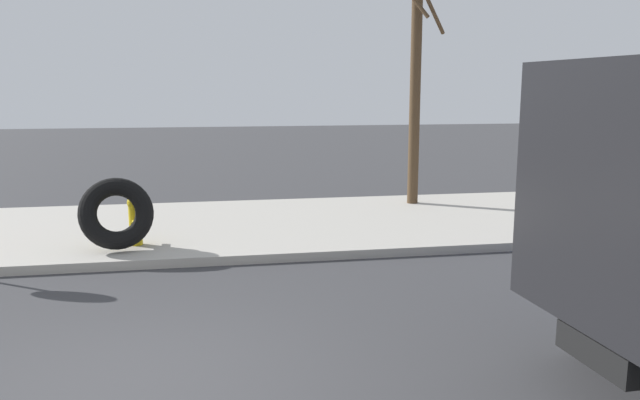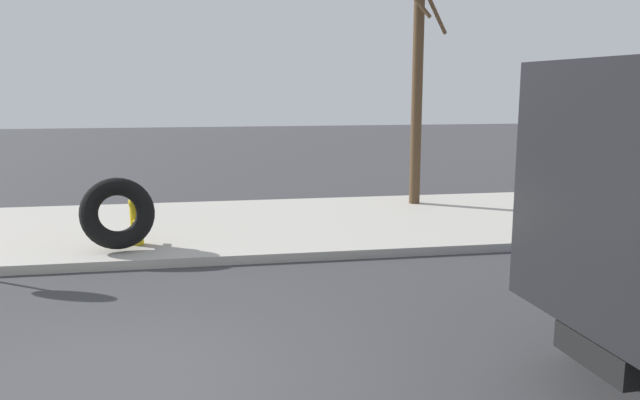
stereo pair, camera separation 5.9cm
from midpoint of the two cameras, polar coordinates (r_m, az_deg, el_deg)
The scene contains 5 objects.
ground_plane at distance 6.49m, azimuth -16.46°, elevation -15.70°, with size 80.00×80.00×0.00m, color #38383A.
sidewalk_curb at distance 12.63m, azimuth -13.50°, elevation -2.56°, with size 36.00×5.00×0.15m, color #ADA89E.
fire_hydrant at distance 11.13m, azimuth -16.34°, elevation -1.62°, with size 0.24×0.55×0.84m.
loose_tire at distance 10.84m, azimuth -17.91°, elevation -1.15°, with size 1.18×1.18×0.30m, color black.
bare_tree at distance 14.56m, azimuth 8.43°, elevation 11.69°, with size 1.40×1.44×5.78m.
Camera 1 is at (0.70, -5.81, 2.78)m, focal length 35.79 mm.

